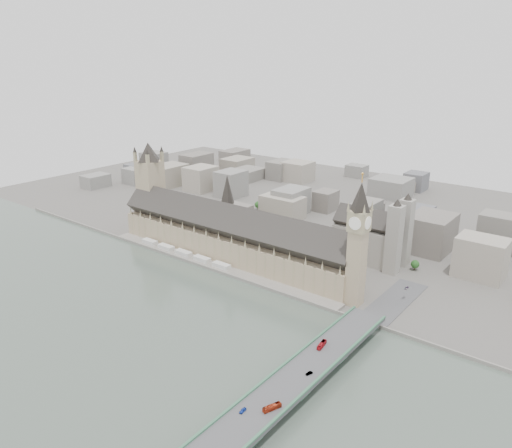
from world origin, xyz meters
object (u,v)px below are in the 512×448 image
Objects in this scene: palace_of_westminster at (232,236)px; car_approach at (406,288)px; westminster_bridge at (317,365)px; victoria_tower at (150,183)px; car_silver at (309,373)px; car_blue at (243,410)px; red_bus_south at (272,407)px; elizabeth_tower at (358,236)px; red_bus_north at (322,345)px; westminster_abbey at (372,237)px.

palace_of_westminster reaches higher than car_approach.
palace_of_westminster is 169.88m from car_approach.
palace_of_westminster is 195.05m from westminster_bridge.
victoria_tower is at bearing 158.22° from westminster_bridge.
victoria_tower reaches higher than car_silver.
victoria_tower is 309.91m from westminster_bridge.
car_approach is at bearing 83.49° from car_blue.
victoria_tower is 20.69× the size of car_blue.
car_approach is (0.36, 182.97, -0.79)m from red_bus_south.
car_approach is (11.69, 193.79, -0.08)m from car_blue.
elizabeth_tower is 97.29m from red_bus_north.
car_approach is at bearing 108.24° from car_silver.
victoria_tower is at bearing 174.34° from car_silver.
palace_of_westminster reaches higher than westminster_bridge.
victoria_tower is at bearing -174.06° from car_approach.
palace_of_westminster is at bearing 140.80° from red_bus_north.
car_silver reaches higher than car_approach.
palace_of_westminster reaches higher than red_bus_south.
westminster_abbey is (-27.08, 87.00, -33.01)m from elizabeth_tower.
car_blue reaches higher than westminster_bridge.
westminster_bridge is at bearing -75.89° from elizabeth_tower.
car_silver is at bearing 112.12° from red_bus_south.
elizabeth_tower is at bearing -4.85° from palace_of_westminster.
red_bus_south reaches higher than car_silver.
palace_of_westminster is at bearing 175.15° from elizabeth_tower.
car_silver is at bearing -36.80° from palace_of_westminster.
palace_of_westminster reaches higher than red_bus_north.
red_bus_south reaches higher than car_blue.
elizabeth_tower is 1.58× the size of westminster_abbey.
red_bus_south is at bearing -78.82° from elizabeth_tower.
red_bus_south is 15.68m from car_blue.
westminster_bridge is (24.00, -95.50, -52.96)m from elizabeth_tower.
red_bus_north is at bearing 109.20° from westminster_bridge.
westminster_abbey is (232.92, 69.00, -30.12)m from victoria_tower.
victoria_tower is 334.93m from car_blue.
car_blue is (278.65, -180.52, -44.13)m from victoria_tower.
elizabeth_tower is at bearing -3.96° from victoria_tower.
red_bus_south is at bearing -44.21° from palace_of_westminster.
elizabeth_tower is at bearing 104.11° from westminster_bridge.
westminster_abbey is at bearing 107.29° from elizabeth_tower.
car_blue is 1.06× the size of car_silver.
car_silver is (56.11, -200.24, -14.08)m from westminster_abbey.
red_bus_north is 2.42× the size of car_silver.
car_silver is (167.03, -124.94, -11.71)m from palace_of_westminster.
car_approach reaches higher than westminster_bridge.
red_bus_north is 31.40m from car_silver.
red_bus_south is (5.97, -56.21, 6.66)m from westminster_bridge.
westminster_bridge is (284.00, -113.50, -50.08)m from victoria_tower.
palace_of_westminster is at bearing -2.96° from victoria_tower.
car_silver is at bearing -75.62° from elizabeth_tower.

